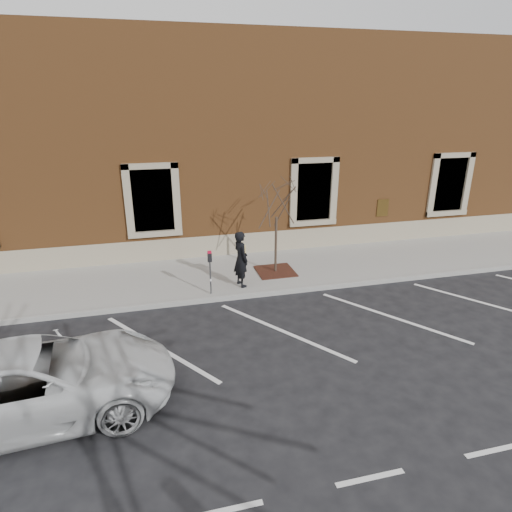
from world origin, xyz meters
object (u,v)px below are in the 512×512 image
object	(u,v)px
parking_meter	(210,264)
white_truck	(33,382)
sapling	(277,201)
man	(241,259)

from	to	relation	value
parking_meter	white_truck	size ratio (longest dim) A/B	0.26
sapling	white_truck	distance (m)	8.65
man	parking_meter	size ratio (longest dim) A/B	1.30
parking_meter	sapling	distance (m)	3.10
man	white_truck	distance (m)	6.87
parking_meter	white_truck	distance (m)	5.86
man	white_truck	size ratio (longest dim) A/B	0.34
man	white_truck	world-z (taller)	man
white_truck	sapling	bearing A→B (deg)	-54.81
man	sapling	xyz separation A→B (m)	(1.38, 0.83, 1.57)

